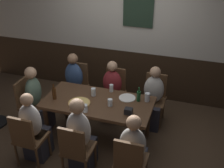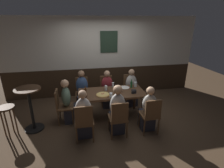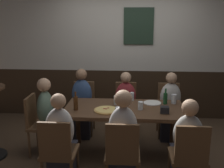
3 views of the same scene
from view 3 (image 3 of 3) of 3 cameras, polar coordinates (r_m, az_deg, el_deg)
ground_plane at (r=4.06m, az=2.58°, el=-15.00°), size 12.00×12.00×0.00m
wall_back at (r=5.24m, az=3.26°, el=6.74°), size 6.40×0.13×2.60m
dining_table at (r=3.78m, az=2.69°, el=-6.30°), size 1.68×0.83×0.74m
chair_left_near at (r=3.19m, az=-11.51°, el=-13.72°), size 0.40×0.40×0.88m
chair_mid_far at (r=4.62m, az=2.94°, el=-4.56°), size 0.40×0.40×0.88m
chair_right_far at (r=4.66m, az=12.07°, el=-4.67°), size 0.40×0.40×0.88m
chair_mid_near at (r=3.09m, az=2.23°, el=-14.44°), size 0.40×0.40×0.88m
chair_head_west at (r=4.06m, az=-15.48°, el=-7.73°), size 0.40×0.40×0.88m
chair_right_near at (r=3.16m, az=16.18°, el=-14.36°), size 0.40×0.40×0.88m
chair_left_far at (r=4.69m, az=-6.14°, el=-4.33°), size 0.40×0.40×0.88m
person_left_near at (r=3.34m, az=-10.74°, el=-12.77°), size 0.34×0.37×1.14m
person_mid_far at (r=4.47m, az=2.88°, el=-5.66°), size 0.34×0.37×1.10m
person_right_far at (r=4.52m, az=12.32°, el=-5.74°), size 0.34×0.37×1.11m
person_mid_near at (r=3.23m, az=2.34°, el=-12.92°), size 0.34×0.37×1.19m
person_head_west at (r=4.02m, az=-13.27°, el=-8.04°), size 0.37×0.34×1.15m
person_right_near at (r=3.32m, az=15.55°, el=-13.56°), size 0.34×0.37×1.10m
person_left_far at (r=4.54m, az=-6.50°, el=-5.14°), size 0.34×0.37×1.15m
pizza at (r=3.62m, az=-1.24°, el=-5.58°), size 0.33×0.33×0.03m
pint_glass_amber at (r=3.68m, az=6.11°, el=-4.73°), size 0.07×0.07×0.11m
beer_glass_tall at (r=3.44m, az=1.32°, el=-6.02°), size 0.08×0.08×0.11m
tumbler_short at (r=4.01m, az=13.09°, el=-3.23°), size 0.08×0.08×0.14m
pint_glass_stout at (r=4.07m, az=4.32°, el=-2.78°), size 0.06×0.06×0.13m
highball_clear at (r=3.87m, az=0.92°, el=-3.58°), size 0.07×0.07×0.13m
beer_bottle_green at (r=3.95m, az=11.35°, el=-2.98°), size 0.06×0.06×0.23m
beer_bottle_brown at (r=3.66m, az=-7.78°, el=-4.01°), size 0.06×0.06×0.26m
plate_white_large at (r=3.98m, az=8.64°, el=-4.02°), size 0.26×0.26×0.01m
condiment_caddy at (r=3.60m, az=11.20°, el=-5.45°), size 0.11×0.09×0.09m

